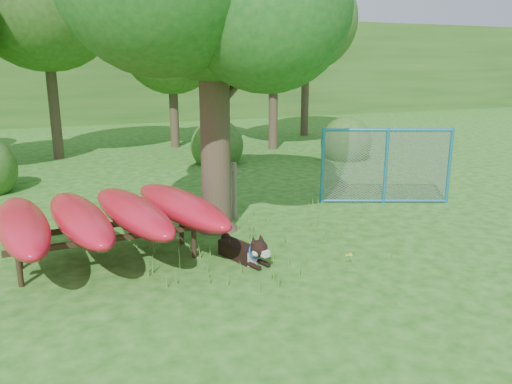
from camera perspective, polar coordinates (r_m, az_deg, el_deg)
name	(u,v)px	position (r m, az deg, el deg)	size (l,w,h in m)	color
ground	(272,267)	(8.44, 1.89, -8.61)	(80.00, 80.00, 0.00)	#1B5410
wooden_post	(234,189)	(10.81, -2.52, 0.30)	(0.34, 0.13, 1.26)	#685F4E
kayak_rack	(107,215)	(8.70, -16.71, -2.58)	(3.84, 3.40, 1.11)	black
husky_dog	(246,251)	(8.60, -1.20, -6.70)	(0.61, 1.25, 0.57)	black
fence_section	(386,166)	(12.42, 14.62, 2.88)	(2.92, 1.29, 3.05)	teal
wildflower_clump	(349,256)	(8.55, 10.63, -7.19)	(0.11, 0.10, 0.23)	#497B28
bg_tree_c	(171,43)	(20.63, -9.66, 16.46)	(4.00, 4.00, 6.12)	#382B1E
bg_tree_d	(274,15)	(19.93, 2.07, 19.54)	(4.80, 4.80, 7.50)	#382B1E
bg_tree_e	(307,20)	(23.95, 5.83, 18.96)	(4.60, 4.60, 7.55)	#382B1E
shrub_right	(345,159)	(18.23, 10.17, 3.75)	(1.80, 1.80, 1.80)	#29541B
shrub_mid	(217,163)	(17.21, -4.43, 3.31)	(1.80, 1.80, 1.80)	#29541B
wooded_hillside	(97,69)	(35.21, -17.76, 13.26)	(80.00, 12.00, 6.00)	#29541B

